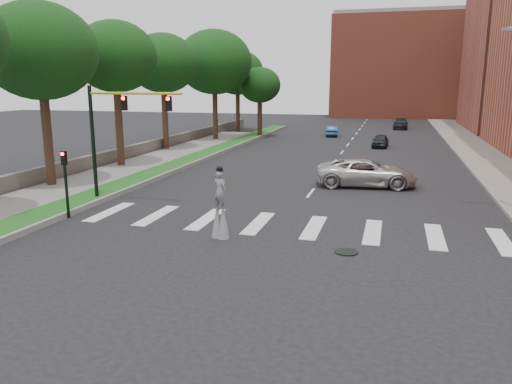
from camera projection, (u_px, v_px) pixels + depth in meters
name	position (u px, v px, depth m)	size (l,w,h in m)	color
ground_plane	(281.00, 232.00, 21.69)	(160.00, 160.00, 0.00)	black
grass_median	(202.00, 155.00, 43.47)	(2.00, 60.00, 0.25)	#175117
median_curb	(213.00, 156.00, 43.20)	(0.20, 60.00, 0.28)	gray
sidewalk_left	(110.00, 174.00, 34.84)	(4.00, 60.00, 0.18)	slate
sidewalk_right	(490.00, 158.00, 41.98)	(5.00, 90.00, 0.18)	slate
stone_wall	(155.00, 146.00, 46.69)	(0.50, 56.00, 1.10)	#555149
manhole	(346.00, 252.00, 19.03)	(0.90, 0.90, 0.04)	black
building_backdrop	(406.00, 67.00, 91.65)	(26.00, 14.00, 18.00)	#BB523A
traffic_signal	(112.00, 125.00, 26.15)	(5.30, 0.23, 6.20)	black
secondary_signal	(66.00, 178.00, 23.46)	(0.25, 0.21, 3.23)	black
stilt_performer	(220.00, 210.00, 20.61)	(0.82, 0.63, 3.04)	#372116
suv_crossing	(367.00, 173.00, 31.03)	(2.82, 6.11, 1.70)	beige
car_near	(380.00, 141.00, 49.73)	(1.49, 3.70, 1.26)	black
car_mid	(332.00, 131.00, 59.92)	(1.31, 3.77, 1.24)	navy
car_far	(401.00, 124.00, 69.00)	(1.94, 4.78, 1.39)	black
tree_1	(40.00, 52.00, 29.16)	(6.70, 6.70, 10.99)	#372116
tree_2	(115.00, 57.00, 36.46)	(6.12, 6.12, 10.79)	#372116
tree_3	(163.00, 64.00, 45.85)	(6.39, 6.39, 10.79)	#372116
tree_4	(214.00, 62.00, 53.96)	(8.15, 8.15, 11.95)	#372116
tree_5	(238.00, 73.00, 64.20)	(6.74, 6.74, 10.45)	#372116
tree_6	(260.00, 85.00, 57.73)	(4.82, 4.82, 8.08)	#372116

